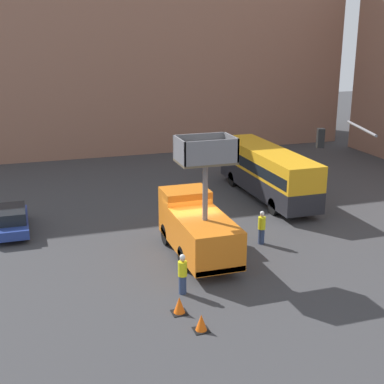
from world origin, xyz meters
name	(u,v)px	position (x,y,z in m)	size (l,w,h in m)	color
ground_plane	(190,250)	(0.00, 0.00, 0.00)	(120.00, 120.00, 0.00)	#38383A
building_backdrop_far	(100,42)	(0.00, 26.67, 9.51)	(44.00, 10.00, 19.02)	#936651
utility_truck	(197,226)	(0.11, -0.82, 1.59)	(2.47, 6.09, 6.09)	orange
city_bus	(267,170)	(7.41, 6.84, 1.89)	(2.42, 10.39, 3.23)	#232328
traffic_light_pole	(369,165)	(8.16, -2.57, 4.37)	(3.93, 3.67, 6.44)	slate
road_worker_near_truck	(183,274)	(-1.68, -4.23, 0.87)	(0.38, 0.38, 1.76)	navy
road_worker_directing	(262,228)	(3.74, -0.28, 0.88)	(0.38, 0.38, 1.76)	navy
traffic_cone_near_truck	(179,306)	(-2.28, -5.74, 0.32)	(0.59, 0.59, 0.68)	black
traffic_cone_mid_road	(201,323)	(-1.88, -7.19, 0.30)	(0.56, 0.56, 0.65)	black
parked_car_curbside	(11,220)	(-8.45, 5.36, 0.71)	(1.77, 4.44, 1.40)	navy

